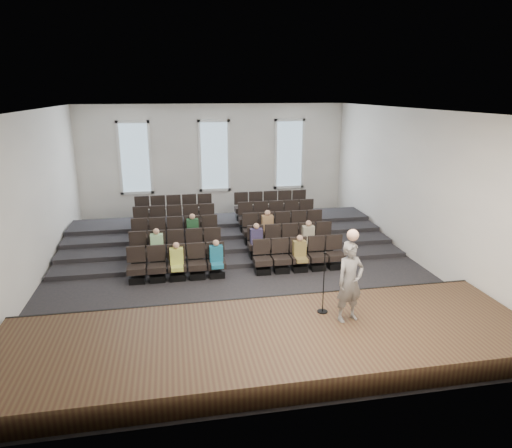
# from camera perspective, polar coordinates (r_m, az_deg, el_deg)

# --- Properties ---
(ground) EXTENTS (14.00, 14.00, 0.00)m
(ground) POSITION_cam_1_polar(r_m,az_deg,el_deg) (14.94, -2.37, -5.49)
(ground) COLOR black
(ground) RESTS_ON ground
(ceiling) EXTENTS (12.00, 14.00, 0.02)m
(ceiling) POSITION_cam_1_polar(r_m,az_deg,el_deg) (13.88, -2.61, 14.09)
(ceiling) COLOR white
(ceiling) RESTS_ON ground
(wall_back) EXTENTS (12.00, 0.04, 5.00)m
(wall_back) POSITION_cam_1_polar(r_m,az_deg,el_deg) (21.06, -5.23, 7.95)
(wall_back) COLOR white
(wall_back) RESTS_ON ground
(wall_front) EXTENTS (12.00, 0.04, 5.00)m
(wall_front) POSITION_cam_1_polar(r_m,az_deg,el_deg) (7.62, 5.11, -7.36)
(wall_front) COLOR white
(wall_front) RESTS_ON ground
(wall_left) EXTENTS (0.04, 14.00, 5.00)m
(wall_left) POSITION_cam_1_polar(r_m,az_deg,el_deg) (14.65, -26.51, 2.57)
(wall_left) COLOR white
(wall_left) RESTS_ON ground
(wall_right) EXTENTS (0.04, 14.00, 5.00)m
(wall_right) POSITION_cam_1_polar(r_m,az_deg,el_deg) (16.16, 19.23, 4.54)
(wall_right) COLOR white
(wall_right) RESTS_ON ground
(stage) EXTENTS (11.80, 3.60, 0.50)m
(stage) POSITION_cam_1_polar(r_m,az_deg,el_deg) (10.31, 1.84, -14.62)
(stage) COLOR #44331D
(stage) RESTS_ON ground
(stage_lip) EXTENTS (11.80, 0.06, 0.52)m
(stage_lip) POSITION_cam_1_polar(r_m,az_deg,el_deg) (11.83, -0.02, -10.28)
(stage_lip) COLOR black
(stage_lip) RESTS_ON ground
(risers) EXTENTS (11.80, 4.80, 0.60)m
(risers) POSITION_cam_1_polar(r_m,az_deg,el_deg) (17.84, -3.84, -1.17)
(risers) COLOR black
(risers) RESTS_ON ground
(seating_rows) EXTENTS (6.80, 4.70, 1.67)m
(seating_rows) POSITION_cam_1_polar(r_m,az_deg,el_deg) (16.15, -3.18, -1.24)
(seating_rows) COLOR black
(seating_rows) RESTS_ON ground
(windows) EXTENTS (8.44, 0.10, 3.24)m
(windows) POSITION_cam_1_polar(r_m,az_deg,el_deg) (20.97, -5.22, 8.47)
(windows) COLOR white
(windows) RESTS_ON wall_back
(audience) EXTENTS (5.45, 2.64, 1.10)m
(audience) POSITION_cam_1_polar(r_m,az_deg,el_deg) (14.96, -2.58, -2.16)
(audience) COLOR #C4D053
(audience) RESTS_ON seating_rows
(speaker) EXTENTS (0.77, 0.61, 1.87)m
(speaker) POSITION_cam_1_polar(r_m,az_deg,el_deg) (10.51, 11.66, -7.09)
(speaker) COLOR slate
(speaker) RESTS_ON stage
(mic_stand) EXTENTS (0.25, 0.25, 1.52)m
(mic_stand) POSITION_cam_1_polar(r_m,az_deg,el_deg) (10.95, 8.39, -8.70)
(mic_stand) COLOR black
(mic_stand) RESTS_ON stage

